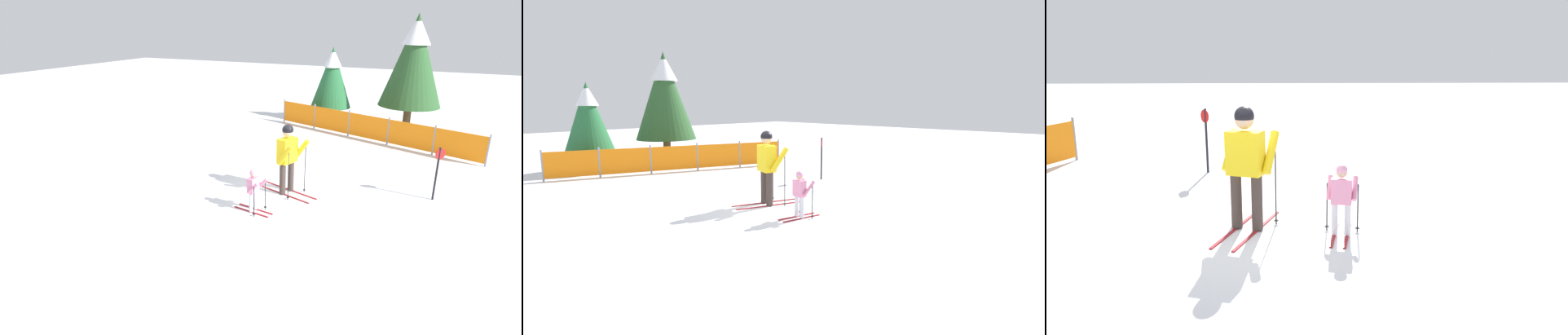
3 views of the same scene
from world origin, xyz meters
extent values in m
plane|color=white|center=(0.00, 0.00, 0.00)|extent=(60.00, 60.00, 0.00)
cube|color=maroon|center=(0.33, 0.15, 0.01)|extent=(1.66, 0.59, 0.02)
cube|color=maroon|center=(0.23, -0.16, 0.01)|extent=(1.66, 0.59, 0.02)
cylinder|color=#3F332D|center=(0.33, 0.15, 0.43)|extent=(0.16, 0.16, 0.82)
cylinder|color=#3F332D|center=(0.23, -0.16, 0.43)|extent=(0.16, 0.16, 0.82)
cube|color=yellow|center=(0.28, -0.01, 1.16)|extent=(0.44, 0.58, 0.64)
cylinder|color=yellow|center=(0.56, 0.24, 1.15)|extent=(0.50, 0.27, 0.61)
cylinder|color=yellow|center=(0.36, -0.37, 1.15)|extent=(0.50, 0.27, 0.61)
sphere|color=#D8AD8C|center=(0.28, -0.01, 1.64)|extent=(0.27, 0.27, 0.27)
sphere|color=black|center=(0.28, -0.01, 1.69)|extent=(0.29, 0.29, 0.29)
cylinder|color=black|center=(0.70, 0.21, 0.64)|extent=(0.02, 0.02, 1.27)
cylinder|color=black|center=(0.70, 0.21, 0.06)|extent=(0.07, 0.07, 0.01)
cylinder|color=black|center=(0.49, -0.43, 0.64)|extent=(0.02, 0.02, 1.27)
cylinder|color=black|center=(0.49, -0.43, 0.06)|extent=(0.07, 0.07, 0.01)
cube|color=maroon|center=(0.00, -1.28, 0.01)|extent=(0.97, 0.22, 0.02)
cube|color=maroon|center=(-0.03, -1.46, 0.01)|extent=(0.97, 0.22, 0.02)
cylinder|color=silver|center=(0.00, -1.28, 0.25)|extent=(0.09, 0.09, 0.47)
cylinder|color=silver|center=(-0.03, -1.46, 0.25)|extent=(0.09, 0.09, 0.47)
cube|color=pink|center=(-0.02, -1.37, 0.67)|extent=(0.21, 0.31, 0.36)
cylinder|color=pink|center=(0.14, -1.21, 0.68)|extent=(0.32, 0.13, 0.32)
cylinder|color=pink|center=(0.08, -1.57, 0.68)|extent=(0.32, 0.13, 0.32)
sphere|color=#D8AD8C|center=(-0.02, -1.37, 0.94)|extent=(0.16, 0.16, 0.16)
sphere|color=pink|center=(-0.02, -1.37, 0.97)|extent=(0.16, 0.16, 0.16)
cylinder|color=black|center=(0.21, -1.18, 0.36)|extent=(0.02, 0.02, 0.72)
cylinder|color=black|center=(0.21, -1.18, 0.06)|extent=(0.07, 0.07, 0.01)
cylinder|color=black|center=(0.13, -1.62, 0.36)|extent=(0.02, 0.02, 0.72)
cylinder|color=black|center=(0.13, -1.62, 0.06)|extent=(0.07, 0.07, 0.01)
cylinder|color=gray|center=(-2.75, 7.23, 0.51)|extent=(0.06, 0.06, 1.02)
cylinder|color=gray|center=(-1.19, 6.68, 0.51)|extent=(0.06, 0.06, 1.02)
cylinder|color=gray|center=(0.38, 6.13, 0.51)|extent=(0.06, 0.06, 1.02)
cylinder|color=gray|center=(1.95, 5.58, 0.51)|extent=(0.06, 0.06, 1.02)
cylinder|color=gray|center=(3.52, 5.03, 0.51)|extent=(0.06, 0.06, 1.02)
cylinder|color=gray|center=(5.08, 4.48, 0.51)|extent=(0.06, 0.06, 1.02)
cube|color=orange|center=(-1.97, 6.95, 0.51)|extent=(1.58, 0.58, 0.86)
cube|color=orange|center=(-0.40, 6.40, 0.51)|extent=(1.58, 0.58, 0.86)
cube|color=orange|center=(1.16, 5.85, 0.51)|extent=(1.58, 0.58, 0.86)
cube|color=orange|center=(2.73, 5.30, 0.51)|extent=(1.58, 0.58, 0.86)
cube|color=orange|center=(4.30, 4.76, 0.51)|extent=(1.58, 0.58, 0.86)
cylinder|color=#4C3823|center=(-0.94, 8.09, 0.34)|extent=(0.22, 0.22, 0.68)
cone|color=#256638|center=(-0.94, 8.09, 1.95)|extent=(1.73, 1.73, 2.53)
cone|color=white|center=(-0.94, 8.09, 2.76)|extent=(0.78, 0.78, 0.76)
cylinder|color=#4C3823|center=(2.26, 8.33, 0.48)|extent=(0.31, 0.31, 0.96)
cone|color=#29542A|center=(2.26, 8.33, 2.75)|extent=(2.45, 2.45, 3.58)
cone|color=white|center=(2.26, 8.33, 3.90)|extent=(1.10, 1.10, 1.07)
cylinder|color=black|center=(3.79, 1.15, 0.69)|extent=(0.05, 0.05, 1.37)
cylinder|color=red|center=(3.81, 1.17, 1.21)|extent=(0.22, 0.20, 0.28)
camera|label=1|loc=(3.89, -9.17, 4.28)|focal=28.00mm
camera|label=2|loc=(-6.39, -7.22, 2.53)|focal=28.00mm
camera|label=3|loc=(-6.86, -0.71, 2.66)|focal=35.00mm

